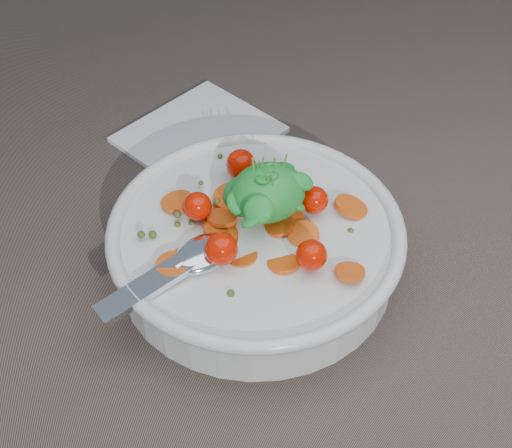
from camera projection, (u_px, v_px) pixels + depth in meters
name	position (u px, v px, depth m)	size (l,w,h in m)	color
ground	(246.00, 247.00, 0.62)	(6.00, 6.00, 0.00)	brown
bowl	(256.00, 242.00, 0.58)	(0.26, 0.24, 0.10)	silver
napkin	(199.00, 135.00, 0.73)	(0.14, 0.12, 0.01)	white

